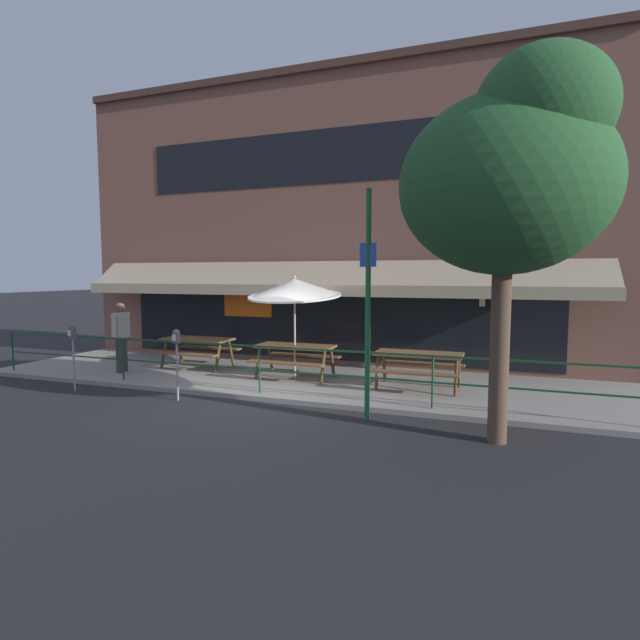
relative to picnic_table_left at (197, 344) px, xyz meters
The scene contains 13 objects.
ground_plane 3.61m from the picnic_table_left, 38.66° to the right, with size 120.00×120.00×0.00m, color #232326.
patio_deck 2.85m from the picnic_table_left, ahead, with size 15.00×4.00×0.10m, color gray.
restaurant_building 4.71m from the picnic_table_left, 36.00° to the left, with size 15.00×1.60×7.96m.
patio_railing 3.37m from the picnic_table_left, 34.67° to the right, with size 13.84×0.04×0.97m.
picnic_table_left is the anchor object (origin of this frame).
picnic_table_centre 2.88m from the picnic_table_left, ahead, with size 1.80×1.42×0.76m.
picnic_table_right 5.74m from the picnic_table_left, ahead, with size 1.80×1.42×0.76m.
patio_umbrella_centre 3.24m from the picnic_table_left, ahead, with size 2.14×2.14×2.40m.
pedestrian_walking 1.85m from the picnic_table_left, 140.41° to the right, with size 0.29×0.62×1.71m.
parking_meter_near 3.07m from the picnic_table_left, 113.85° to the right, with size 0.15×0.16×1.42m.
parking_meter_far 3.04m from the picnic_table_left, 63.37° to the right, with size 0.15×0.16×1.42m.
street_sign_pole 6.00m from the picnic_table_left, 27.07° to the right, with size 0.28×0.09×3.92m.
street_tree_curbside 8.68m from the picnic_table_left, 23.15° to the right, with size 3.01×2.71×5.50m.
Camera 1 is at (4.60, -8.61, 2.49)m, focal length 28.00 mm.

